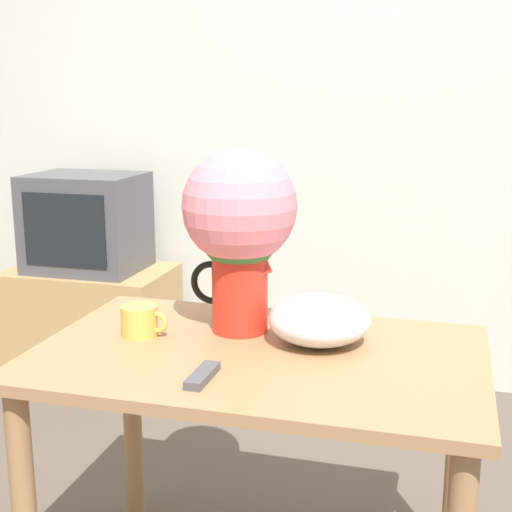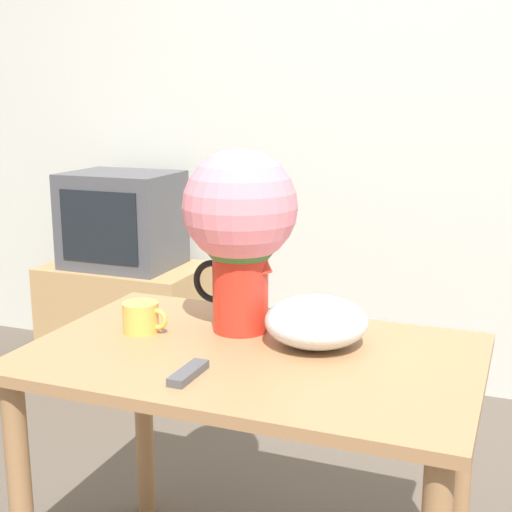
{
  "view_description": "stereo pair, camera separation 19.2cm",
  "coord_description": "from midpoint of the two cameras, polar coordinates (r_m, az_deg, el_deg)",
  "views": [
    {
      "loc": [
        0.42,
        -1.54,
        1.4
      ],
      "look_at": [
        -0.08,
        0.27,
        0.97
      ],
      "focal_mm": 50.0,
      "sensor_mm": 36.0,
      "label": 1
    },
    {
      "loc": [
        0.6,
        -1.48,
        1.4
      ],
      "look_at": [
        -0.08,
        0.27,
        0.97
      ],
      "focal_mm": 50.0,
      "sensor_mm": 36.0,
      "label": 2
    }
  ],
  "objects": [
    {
      "name": "tv_set",
      "position": [
        3.56,
        -9.13,
        2.88
      ],
      "size": [
        0.53,
        0.42,
        0.47
      ],
      "color": "#4C4C51",
      "rests_on": "tv_stand"
    },
    {
      "name": "remote_control",
      "position": [
        1.67,
        -2.13,
        -9.4
      ],
      "size": [
        0.04,
        0.14,
        0.02
      ],
      "color": "#4C4C51",
      "rests_on": "table"
    },
    {
      "name": "coffee_mug",
      "position": [
        1.98,
        -6.4,
        -4.93
      ],
      "size": [
        0.13,
        0.1,
        0.08
      ],
      "color": "gold",
      "rests_on": "table"
    },
    {
      "name": "table",
      "position": [
        1.89,
        2.68,
        -11.23
      ],
      "size": [
        1.14,
        0.73,
        0.76
      ],
      "color": "#A3754C",
      "rests_on": "ground_plane"
    },
    {
      "name": "wall_back",
      "position": [
        3.42,
        12.95,
        10.92
      ],
      "size": [
        8.0,
        0.05,
        2.6
      ],
      "color": "silver",
      "rests_on": "ground_plane"
    },
    {
      "name": "white_bowl",
      "position": [
        1.88,
        7.78,
        -5.26
      ],
      "size": [
        0.27,
        0.27,
        0.13
      ],
      "color": "silver",
      "rests_on": "table"
    },
    {
      "name": "flower_vase",
      "position": [
        1.92,
        1.58,
        2.73
      ],
      "size": [
        0.31,
        0.31,
        0.5
      ],
      "color": "red",
      "rests_on": "table"
    },
    {
      "name": "tv_stand",
      "position": [
        3.68,
        -8.83,
        -4.97
      ],
      "size": [
        0.78,
        0.49,
        0.56
      ],
      "color": "tan",
      "rests_on": "ground_plane"
    }
  ]
}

